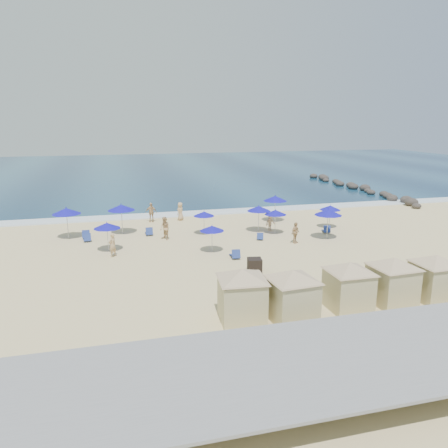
{
  "coord_description": "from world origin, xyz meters",
  "views": [
    {
      "loc": [
        -8.69,
        -27.66,
        9.49
      ],
      "look_at": [
        -0.62,
        3.0,
        1.84
      ],
      "focal_mm": 35.0,
      "sensor_mm": 36.0,
      "label": 1
    }
  ],
  "objects_px": {
    "umbrella_8": "(330,208)",
    "umbrella_9": "(328,212)",
    "cabana_3": "(393,275)",
    "trash_bin": "(255,265)",
    "umbrella_0": "(66,211)",
    "beachgoer_5": "(151,212)",
    "rock_jetty": "(357,187)",
    "cabana_0": "(242,288)",
    "cabana_1": "(292,289)",
    "beachgoer_0": "(112,245)",
    "umbrella_1": "(121,208)",
    "beachgoer_1": "(165,228)",
    "cabana_4": "(435,271)",
    "beachgoer_3": "(270,222)",
    "umbrella_7": "(275,198)",
    "umbrella_3": "(204,214)",
    "cabana_2": "(349,280)",
    "beachgoer_4": "(180,211)",
    "umbrella_6": "(275,212)",
    "beachgoer_2": "(295,233)",
    "umbrella_2": "(107,226)",
    "umbrella_4": "(212,228)",
    "umbrella_5": "(259,208)"
  },
  "relations": [
    {
      "from": "cabana_4",
      "to": "umbrella_0",
      "type": "height_order",
      "value": "cabana_4"
    },
    {
      "from": "cabana_4",
      "to": "umbrella_7",
      "type": "xyz_separation_m",
      "value": [
        -1.57,
        19.43,
        0.64
      ]
    },
    {
      "from": "trash_bin",
      "to": "beachgoer_5",
      "type": "distance_m",
      "value": 16.46
    },
    {
      "from": "umbrella_0",
      "to": "beachgoer_3",
      "type": "xyz_separation_m",
      "value": [
        16.83,
        -1.82,
        -1.48
      ]
    },
    {
      "from": "umbrella_7",
      "to": "umbrella_0",
      "type": "bearing_deg",
      "value": -175.73
    },
    {
      "from": "cabana_0",
      "to": "cabana_1",
      "type": "distance_m",
      "value": 2.4
    },
    {
      "from": "beachgoer_5",
      "to": "umbrella_0",
      "type": "bearing_deg",
      "value": -135.58
    },
    {
      "from": "cabana_4",
      "to": "beachgoer_3",
      "type": "height_order",
      "value": "cabana_4"
    },
    {
      "from": "beachgoer_3",
      "to": "beachgoer_5",
      "type": "height_order",
      "value": "beachgoer_5"
    },
    {
      "from": "trash_bin",
      "to": "umbrella_4",
      "type": "relative_size",
      "value": 0.42
    },
    {
      "from": "umbrella_0",
      "to": "beachgoer_5",
      "type": "relative_size",
      "value": 1.43
    },
    {
      "from": "cabana_4",
      "to": "beachgoer_5",
      "type": "xyz_separation_m",
      "value": [
        -12.93,
        22.24,
        -0.66
      ]
    },
    {
      "from": "cabana_1",
      "to": "beachgoer_0",
      "type": "distance_m",
      "value": 14.95
    },
    {
      "from": "umbrella_3",
      "to": "beachgoer_4",
      "type": "height_order",
      "value": "umbrella_3"
    },
    {
      "from": "cabana_0",
      "to": "beachgoer_0",
      "type": "height_order",
      "value": "cabana_0"
    },
    {
      "from": "rock_jetty",
      "to": "cabana_1",
      "type": "height_order",
      "value": "cabana_1"
    },
    {
      "from": "umbrella_3",
      "to": "umbrella_6",
      "type": "xyz_separation_m",
      "value": [
        5.86,
        -1.33,
        0.09
      ]
    },
    {
      "from": "umbrella_9",
      "to": "beachgoer_1",
      "type": "bearing_deg",
      "value": 166.48
    },
    {
      "from": "cabana_2",
      "to": "beachgoer_4",
      "type": "xyz_separation_m",
      "value": [
        -5.05,
        22.15,
        -0.71
      ]
    },
    {
      "from": "umbrella_1",
      "to": "umbrella_8",
      "type": "distance_m",
      "value": 18.17
    },
    {
      "from": "umbrella_1",
      "to": "beachgoer_1",
      "type": "bearing_deg",
      "value": -40.41
    },
    {
      "from": "cabana_1",
      "to": "umbrella_3",
      "type": "bearing_deg",
      "value": 92.27
    },
    {
      "from": "cabana_4",
      "to": "umbrella_6",
      "type": "relative_size",
      "value": 2.05
    },
    {
      "from": "umbrella_8",
      "to": "umbrella_9",
      "type": "relative_size",
      "value": 0.83
    },
    {
      "from": "umbrella_3",
      "to": "beachgoer_4",
      "type": "distance_m",
      "value": 5.92
    },
    {
      "from": "umbrella_5",
      "to": "umbrella_7",
      "type": "distance_m",
      "value": 4.23
    },
    {
      "from": "umbrella_0",
      "to": "beachgoer_1",
      "type": "bearing_deg",
      "value": -17.57
    },
    {
      "from": "umbrella_8",
      "to": "beachgoer_5",
      "type": "xyz_separation_m",
      "value": [
        -15.18,
        6.41,
        -0.92
      ]
    },
    {
      "from": "umbrella_9",
      "to": "beachgoer_4",
      "type": "xyz_separation_m",
      "value": [
        -10.45,
        9.67,
        -1.33
      ]
    },
    {
      "from": "cabana_3",
      "to": "trash_bin",
      "type": "bearing_deg",
      "value": 129.72
    },
    {
      "from": "umbrella_0",
      "to": "beachgoer_5",
      "type": "bearing_deg",
      "value": 30.5
    },
    {
      "from": "rock_jetty",
      "to": "cabana_0",
      "type": "bearing_deg",
      "value": -128.41
    },
    {
      "from": "cabana_2",
      "to": "umbrella_3",
      "type": "relative_size",
      "value": 2.15
    },
    {
      "from": "umbrella_8",
      "to": "beachgoer_5",
      "type": "bearing_deg",
      "value": 157.1
    },
    {
      "from": "umbrella_9",
      "to": "beachgoer_2",
      "type": "bearing_deg",
      "value": -170.12
    },
    {
      "from": "trash_bin",
      "to": "umbrella_8",
      "type": "bearing_deg",
      "value": 52.22
    },
    {
      "from": "rock_jetty",
      "to": "umbrella_9",
      "type": "bearing_deg",
      "value": -126.36
    },
    {
      "from": "cabana_2",
      "to": "beachgoer_0",
      "type": "distance_m",
      "value": 16.65
    },
    {
      "from": "umbrella_6",
      "to": "beachgoer_1",
      "type": "xyz_separation_m",
      "value": [
        -9.27,
        0.49,
        -0.92
      ]
    },
    {
      "from": "cabana_3",
      "to": "beachgoer_3",
      "type": "height_order",
      "value": "cabana_3"
    },
    {
      "from": "cabana_1",
      "to": "cabana_4",
      "type": "bearing_deg",
      "value": 2.61
    },
    {
      "from": "cabana_3",
      "to": "umbrella_3",
      "type": "height_order",
      "value": "cabana_3"
    },
    {
      "from": "trash_bin",
      "to": "umbrella_2",
      "type": "distance_m",
      "value": 11.48
    },
    {
      "from": "beachgoer_3",
      "to": "umbrella_1",
      "type": "bearing_deg",
      "value": 144.85
    },
    {
      "from": "umbrella_0",
      "to": "umbrella_8",
      "type": "height_order",
      "value": "umbrella_0"
    },
    {
      "from": "umbrella_1",
      "to": "beachgoer_3",
      "type": "height_order",
      "value": "umbrella_1"
    },
    {
      "from": "umbrella_1",
      "to": "beachgoer_3",
      "type": "xyz_separation_m",
      "value": [
        12.51,
        -2.2,
        -1.48
      ]
    },
    {
      "from": "trash_bin",
      "to": "umbrella_8",
      "type": "distance_m",
      "value": 13.82
    },
    {
      "from": "umbrella_4",
      "to": "rock_jetty",
      "type": "bearing_deg",
      "value": 41.43
    },
    {
      "from": "cabana_1",
      "to": "cabana_4",
      "type": "relative_size",
      "value": 1.02
    }
  ]
}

